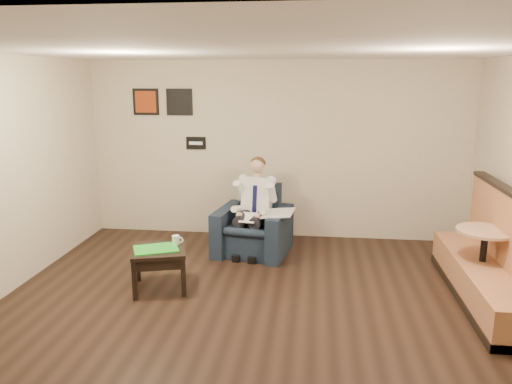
# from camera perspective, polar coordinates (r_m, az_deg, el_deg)

# --- Properties ---
(ground) EXTENTS (6.00, 6.00, 0.00)m
(ground) POSITION_cam_1_polar(r_m,az_deg,el_deg) (5.49, -0.39, -14.53)
(ground) COLOR black
(ground) RESTS_ON ground
(wall_back) EXTENTS (6.00, 0.02, 2.80)m
(wall_back) POSITION_cam_1_polar(r_m,az_deg,el_deg) (7.94, 2.36, 4.76)
(wall_back) COLOR beige
(wall_back) RESTS_ON ground
(wall_front) EXTENTS (6.00, 0.02, 2.80)m
(wall_front) POSITION_cam_1_polar(r_m,az_deg,el_deg) (2.24, -10.71, -17.83)
(wall_front) COLOR beige
(wall_front) RESTS_ON ground
(ceiling) EXTENTS (6.00, 6.00, 0.02)m
(ceiling) POSITION_cam_1_polar(r_m,az_deg,el_deg) (4.87, -0.44, 16.07)
(ceiling) COLOR white
(ceiling) RESTS_ON wall_back
(seating_sign) EXTENTS (0.32, 0.02, 0.20)m
(seating_sign) POSITION_cam_1_polar(r_m,az_deg,el_deg) (8.11, -6.88, 5.58)
(seating_sign) COLOR black
(seating_sign) RESTS_ON wall_back
(art_print_left) EXTENTS (0.42, 0.03, 0.42)m
(art_print_left) POSITION_cam_1_polar(r_m,az_deg,el_deg) (8.28, -12.47, 10.03)
(art_print_left) COLOR #9B3613
(art_print_left) RESTS_ON wall_back
(art_print_right) EXTENTS (0.42, 0.03, 0.42)m
(art_print_right) POSITION_cam_1_polar(r_m,az_deg,el_deg) (8.12, -8.75, 10.13)
(art_print_right) COLOR black
(art_print_right) RESTS_ON wall_back
(armchair) EXTENTS (1.15, 1.15, 0.97)m
(armchair) POSITION_cam_1_polar(r_m,az_deg,el_deg) (7.31, -0.35, -3.29)
(armchair) COLOR black
(armchair) RESTS_ON ground
(seated_man) EXTENTS (0.78, 1.04, 1.33)m
(seated_man) POSITION_cam_1_polar(r_m,az_deg,el_deg) (7.14, -0.64, -2.19)
(seated_man) COLOR silver
(seated_man) RESTS_ON armchair
(lap_papers) EXTENTS (0.25, 0.34, 0.01)m
(lap_papers) POSITION_cam_1_polar(r_m,az_deg,el_deg) (7.06, -0.89, -2.94)
(lap_papers) COLOR white
(lap_papers) RESTS_ON seated_man
(newspaper) EXTENTS (0.48, 0.57, 0.01)m
(newspaper) POSITION_cam_1_polar(r_m,az_deg,el_deg) (7.06, 2.58, -2.42)
(newspaper) COLOR silver
(newspaper) RESTS_ON armchair
(side_table) EXTENTS (0.78, 0.78, 0.52)m
(side_table) POSITION_cam_1_polar(r_m,az_deg,el_deg) (6.27, -10.95, -8.58)
(side_table) COLOR black
(side_table) RESTS_ON ground
(green_folder) EXTENTS (0.62, 0.55, 0.01)m
(green_folder) POSITION_cam_1_polar(r_m,az_deg,el_deg) (6.16, -11.38, -6.37)
(green_folder) COLOR green
(green_folder) RESTS_ON side_table
(coffee_mug) EXTENTS (0.12, 0.12, 0.11)m
(coffee_mug) POSITION_cam_1_polar(r_m,az_deg,el_deg) (6.29, -9.15, -5.41)
(coffee_mug) COLOR white
(coffee_mug) RESTS_ON side_table
(smartphone) EXTENTS (0.17, 0.10, 0.01)m
(smartphone) POSITION_cam_1_polar(r_m,az_deg,el_deg) (6.35, -10.49, -5.75)
(smartphone) COLOR black
(smartphone) RESTS_ON side_table
(banquette) EXTENTS (0.59, 2.49, 1.27)m
(banquette) POSITION_cam_1_polar(r_m,az_deg,el_deg) (6.33, 24.80, -5.74)
(banquette) COLOR #A56840
(banquette) RESTS_ON ground
(cafe_table) EXTENTS (0.85, 0.85, 0.81)m
(cafe_table) POSITION_cam_1_polar(r_m,az_deg,el_deg) (6.49, 24.43, -7.38)
(cafe_table) COLOR tan
(cafe_table) RESTS_ON ground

